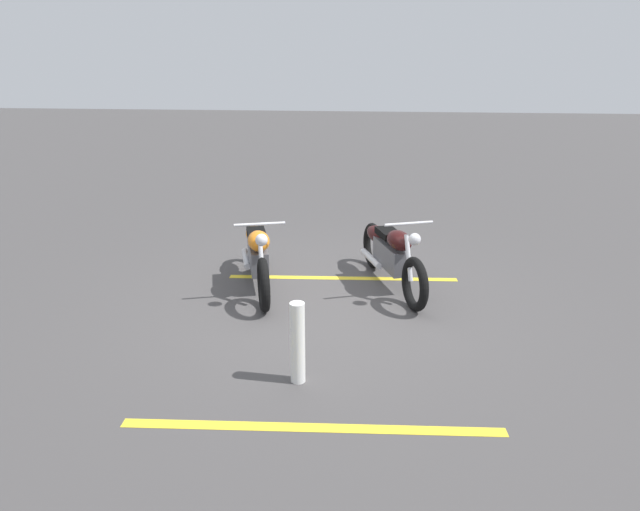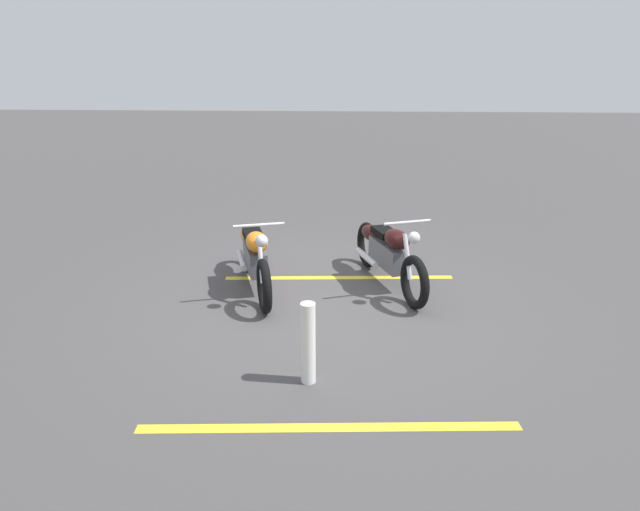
{
  "view_description": "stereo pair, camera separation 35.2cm",
  "coord_description": "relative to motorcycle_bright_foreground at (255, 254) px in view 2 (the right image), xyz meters",
  "views": [
    {
      "loc": [
        6.52,
        0.75,
        2.86
      ],
      "look_at": [
        0.11,
        0.0,
        0.65
      ],
      "focal_mm": 31.48,
      "sensor_mm": 36.0,
      "label": 1
    },
    {
      "loc": [
        6.56,
        0.4,
        2.86
      ],
      "look_at": [
        0.11,
        0.0,
        0.65
      ],
      "focal_mm": 31.48,
      "sensor_mm": 36.0,
      "label": 2
    }
  ],
  "objects": [
    {
      "name": "ground_plane",
      "position": [
        0.43,
        0.91,
        -0.46
      ],
      "size": [
        60.0,
        60.0,
        0.0
      ],
      "primitive_type": "plane",
      "color": "#474444"
    },
    {
      "name": "motorcycle_bright_foreground",
      "position": [
        0.0,
        0.0,
        0.0
      ],
      "size": [
        2.16,
        0.86,
        1.04
      ],
      "rotation": [
        0.0,
        0.0,
        0.3
      ],
      "color": "black",
      "rests_on": "ground"
    },
    {
      "name": "motorcycle_dark_foreground",
      "position": [
        -0.22,
        1.77,
        0.0
      ],
      "size": [
        2.13,
        0.92,
        1.04
      ],
      "rotation": [
        0.0,
        0.0,
        0.36
      ],
      "color": "black",
      "rests_on": "ground"
    },
    {
      "name": "bollard_post",
      "position": [
        2.35,
        0.91,
        -0.06
      ],
      "size": [
        0.14,
        0.14,
        0.81
      ],
      "primitive_type": "cylinder",
      "color": "white",
      "rests_on": "ground"
    },
    {
      "name": "parking_stripe_near",
      "position": [
        -0.4,
        1.12,
        -0.46
      ],
      "size": [
        0.36,
        3.2,
        0.01
      ],
      "primitive_type": "cube",
      "rotation": [
        0.0,
        0.0,
        1.65
      ],
      "color": "yellow",
      "rests_on": "ground"
    },
    {
      "name": "parking_stripe_mid",
      "position": [
        3.05,
        1.14,
        -0.46
      ],
      "size": [
        0.36,
        3.2,
        0.01
      ],
      "primitive_type": "cube",
      "rotation": [
        0.0,
        0.0,
        1.65
      ],
      "color": "yellow",
      "rests_on": "ground"
    }
  ]
}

